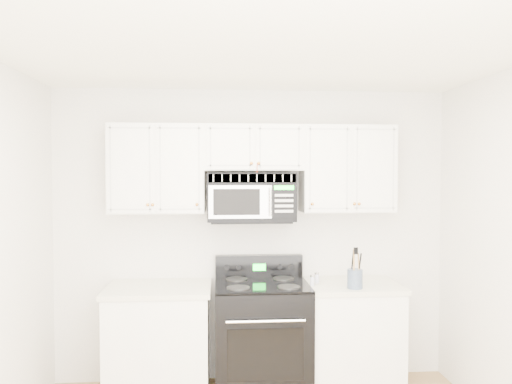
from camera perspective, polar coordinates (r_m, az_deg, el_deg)
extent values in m
cube|color=white|center=(2.83, 2.09, 17.36)|extent=(3.50, 3.50, 0.01)
cube|color=white|center=(4.51, -0.44, -4.94)|extent=(3.50, 0.01, 2.60)
cube|color=silver|center=(4.41, -11.01, -16.62)|extent=(0.82, 0.63, 0.88)
cube|color=beige|center=(4.29, -11.06, -10.78)|extent=(0.86, 0.65, 0.04)
cube|color=silver|center=(4.52, 10.44, -16.14)|extent=(0.82, 0.63, 0.88)
cube|color=beige|center=(4.40, 10.48, -10.45)|extent=(0.86, 0.65, 0.04)
cube|color=black|center=(4.70, 10.27, -20.52)|extent=(0.82, 0.55, 0.10)
cube|color=black|center=(4.38, 0.66, -16.46)|extent=(0.78, 0.67, 0.92)
cube|color=black|center=(4.06, 1.10, -18.11)|extent=(0.59, 0.01, 0.41)
cylinder|color=silver|center=(3.95, 1.14, -14.56)|extent=(0.62, 0.02, 0.02)
cube|color=black|center=(4.25, 0.66, -10.51)|extent=(0.78, 0.67, 0.02)
cube|color=black|center=(4.52, 0.33, -8.49)|extent=(0.78, 0.08, 0.21)
cube|color=#12F529|center=(4.47, 0.38, -8.60)|extent=(0.11, 0.00, 0.06)
cube|color=silver|center=(4.33, -11.18, 2.61)|extent=(0.80, 0.33, 0.75)
cube|color=silver|center=(4.45, 10.32, 2.60)|extent=(0.80, 0.33, 0.75)
cube|color=silver|center=(4.32, -0.29, 5.04)|extent=(0.84, 0.33, 0.39)
sphere|color=#C47929|center=(4.16, -11.74, -1.44)|extent=(0.03, 0.03, 0.03)
sphere|color=#C47929|center=(4.12, -6.77, -1.44)|extent=(0.03, 0.03, 0.03)
sphere|color=#C47929|center=(4.20, 6.45, -1.38)|extent=(0.03, 0.03, 0.03)
sphere|color=#C47929|center=(4.28, 11.20, -1.34)|extent=(0.03, 0.03, 0.03)
sphere|color=#C47929|center=(4.12, -0.52, 3.30)|extent=(0.03, 0.03, 0.03)
sphere|color=#C47929|center=(4.13, 0.31, 3.30)|extent=(0.03, 0.03, 0.03)
cylinder|color=red|center=(4.13, 0.13, 2.49)|extent=(0.00, 0.00, 0.12)
sphere|color=#C47929|center=(4.13, 0.13, 1.60)|extent=(0.04, 0.04, 0.04)
cube|color=black|center=(4.29, -0.57, -0.54)|extent=(0.74, 0.37, 0.41)
cube|color=beige|center=(4.11, -0.40, 1.60)|extent=(0.72, 0.01, 0.07)
cube|color=#A6A6A6|center=(4.10, -1.81, -1.14)|extent=(0.52, 0.01, 0.27)
cube|color=black|center=(4.09, -2.23, -1.15)|extent=(0.38, 0.01, 0.22)
cube|color=black|center=(4.13, 3.21, -1.12)|extent=(0.20, 0.01, 0.27)
cube|color=#12F529|center=(4.12, 3.23, 0.51)|extent=(0.16, 0.00, 0.03)
cylinder|color=silver|center=(4.08, 1.66, -1.16)|extent=(0.02, 0.02, 0.24)
cylinder|color=#495E72|center=(4.20, 11.24, -9.71)|extent=(0.12, 0.12, 0.16)
cylinder|color=olive|center=(4.19, 11.70, -8.66)|extent=(0.01, 0.01, 0.27)
cylinder|color=black|center=(4.20, 10.91, -8.48)|extent=(0.01, 0.01, 0.29)
cylinder|color=olive|center=(4.14, 11.13, -8.48)|extent=(0.01, 0.01, 0.31)
cylinder|color=black|center=(4.19, 11.70, -8.66)|extent=(0.01, 0.01, 0.27)
cylinder|color=#B4B4CD|center=(4.35, 6.97, -9.80)|extent=(0.04, 0.04, 0.08)
cylinder|color=silver|center=(4.34, 6.97, -9.21)|extent=(0.04, 0.04, 0.01)
cylinder|color=#B4B4CD|center=(4.24, 6.45, -10.09)|extent=(0.04, 0.04, 0.08)
cylinder|color=silver|center=(4.24, 6.45, -9.50)|extent=(0.04, 0.04, 0.01)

